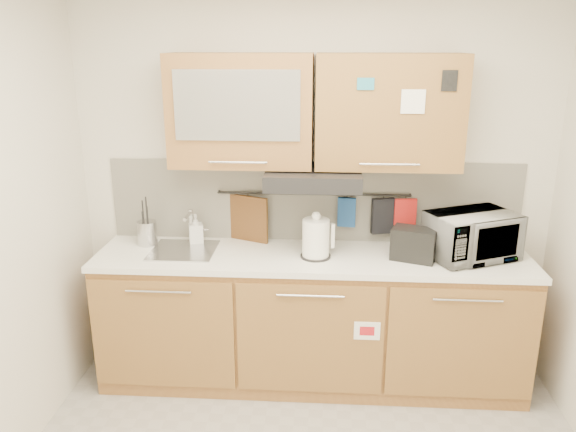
# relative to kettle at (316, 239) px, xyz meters

# --- Properties ---
(wall_back) EXTENTS (3.20, 0.00, 3.20)m
(wall_back) POSITION_rel_kettle_xyz_m (-0.03, 0.35, 0.26)
(wall_back) COLOR silver
(wall_back) RESTS_ON ground
(base_cabinet) EXTENTS (2.80, 0.64, 0.88)m
(base_cabinet) POSITION_rel_kettle_xyz_m (-0.03, 0.04, -0.64)
(base_cabinet) COLOR #A37539
(base_cabinet) RESTS_ON floor
(countertop) EXTENTS (2.82, 0.62, 0.04)m
(countertop) POSITION_rel_kettle_xyz_m (-0.03, 0.04, -0.14)
(countertop) COLOR white
(countertop) RESTS_ON base_cabinet
(backsplash) EXTENTS (2.80, 0.02, 0.56)m
(backsplash) POSITION_rel_kettle_xyz_m (-0.03, 0.34, 0.16)
(backsplash) COLOR silver
(backsplash) RESTS_ON countertop
(upper_cabinets) EXTENTS (1.82, 0.37, 0.70)m
(upper_cabinets) POSITION_rel_kettle_xyz_m (-0.03, 0.17, 0.79)
(upper_cabinets) COLOR #A37539
(upper_cabinets) RESTS_ON wall_back
(range_hood) EXTENTS (0.60, 0.46, 0.10)m
(range_hood) POSITION_rel_kettle_xyz_m (-0.03, 0.10, 0.38)
(range_hood) COLOR black
(range_hood) RESTS_ON upper_cabinets
(sink) EXTENTS (0.42, 0.40, 0.26)m
(sink) POSITION_rel_kettle_xyz_m (-0.87, 0.06, -0.12)
(sink) COLOR silver
(sink) RESTS_ON countertop
(utensil_rail) EXTENTS (1.30, 0.02, 0.02)m
(utensil_rail) POSITION_rel_kettle_xyz_m (-0.03, 0.30, 0.22)
(utensil_rail) COLOR black
(utensil_rail) RESTS_ON backsplash
(utensil_crock) EXTENTS (0.14, 0.14, 0.33)m
(utensil_crock) POSITION_rel_kettle_xyz_m (-1.15, 0.16, -0.04)
(utensil_crock) COLOR #B2B2B6
(utensil_crock) RESTS_ON countertop
(kettle) EXTENTS (0.23, 0.22, 0.30)m
(kettle) POSITION_rel_kettle_xyz_m (0.00, 0.00, 0.00)
(kettle) COLOR white
(kettle) RESTS_ON countertop
(toaster) EXTENTS (0.31, 0.25, 0.21)m
(toaster) POSITION_rel_kettle_xyz_m (0.62, -0.00, -0.02)
(toaster) COLOR black
(toaster) RESTS_ON countertop
(microwave) EXTENTS (0.64, 0.55, 0.30)m
(microwave) POSITION_rel_kettle_xyz_m (0.99, 0.06, 0.03)
(microwave) COLOR #999999
(microwave) RESTS_ON countertop
(soap_bottle) EXTENTS (0.11, 0.12, 0.20)m
(soap_bottle) POSITION_rel_kettle_xyz_m (-0.82, 0.21, -0.02)
(soap_bottle) COLOR #999999
(soap_bottle) RESTS_ON countertop
(cutting_board) EXTENTS (0.29, 0.14, 0.37)m
(cutting_board) POSITION_rel_kettle_xyz_m (-0.47, 0.29, 0.01)
(cutting_board) COLOR brown
(cutting_board) RESTS_ON utensil_rail
(oven_mitt) EXTENTS (0.12, 0.05, 0.20)m
(oven_mitt) POSITION_rel_kettle_xyz_m (0.20, 0.29, 0.10)
(oven_mitt) COLOR navy
(oven_mitt) RESTS_ON utensil_rail
(dark_pouch) EXTENTS (0.16, 0.08, 0.24)m
(dark_pouch) POSITION_rel_kettle_xyz_m (0.45, 0.29, 0.08)
(dark_pouch) COLOR black
(dark_pouch) RESTS_ON utensil_rail
(pot_holder) EXTENTS (0.15, 0.04, 0.18)m
(pot_holder) POSITION_rel_kettle_xyz_m (0.59, 0.29, 0.11)
(pot_holder) COLOR red
(pot_holder) RESTS_ON utensil_rail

